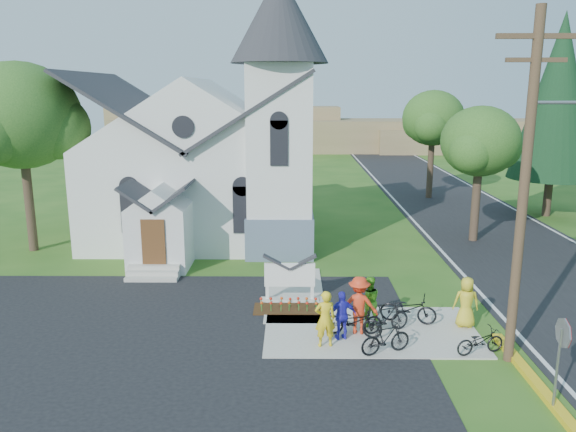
{
  "coord_description": "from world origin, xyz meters",
  "views": [
    {
      "loc": [
        -1.12,
        -16.83,
        7.85
      ],
      "look_at": [
        -1.28,
        5.0,
        2.9
      ],
      "focal_mm": 35.0,
      "sensor_mm": 36.0,
      "label": 1
    }
  ],
  "objects_px": {
    "cyclist_1": "(368,301)",
    "utility_pole": "(527,180)",
    "cyclist_0": "(325,319)",
    "stop_sign": "(561,345)",
    "church_sign": "(290,275)",
    "bike_1": "(386,318)",
    "cyclist_2": "(342,315)",
    "cyclist_4": "(466,302)",
    "cyclist_3": "(359,305)",
    "bike_0": "(353,321)",
    "bike_2": "(408,309)",
    "bike_3": "(386,338)",
    "bike_4": "(480,341)"
  },
  "relations": [
    {
      "from": "cyclist_4",
      "to": "bike_0",
      "type": "bearing_deg",
      "value": 17.74
    },
    {
      "from": "cyclist_1",
      "to": "cyclist_3",
      "type": "xyz_separation_m",
      "value": [
        -0.38,
        -0.57,
        0.09
      ]
    },
    {
      "from": "bike_0",
      "to": "utility_pole",
      "type": "bearing_deg",
      "value": -92.82
    },
    {
      "from": "bike_1",
      "to": "cyclist_1",
      "type": "bearing_deg",
      "value": 23.37
    },
    {
      "from": "cyclist_1",
      "to": "utility_pole",
      "type": "bearing_deg",
      "value": 141.31
    },
    {
      "from": "church_sign",
      "to": "cyclist_2",
      "type": "relative_size",
      "value": 1.38
    },
    {
      "from": "bike_1",
      "to": "bike_2",
      "type": "bearing_deg",
      "value": -69.55
    },
    {
      "from": "stop_sign",
      "to": "bike_1",
      "type": "relative_size",
      "value": 1.49
    },
    {
      "from": "cyclist_2",
      "to": "cyclist_4",
      "type": "xyz_separation_m",
      "value": [
        4.22,
        0.99,
        0.07
      ]
    },
    {
      "from": "stop_sign",
      "to": "cyclist_0",
      "type": "xyz_separation_m",
      "value": [
        -5.53,
        3.51,
        -0.83
      ]
    },
    {
      "from": "cyclist_3",
      "to": "cyclist_4",
      "type": "distance_m",
      "value": 3.67
    },
    {
      "from": "bike_1",
      "to": "cyclist_2",
      "type": "xyz_separation_m",
      "value": [
        -1.5,
        -0.53,
        0.3
      ]
    },
    {
      "from": "cyclist_1",
      "to": "cyclist_4",
      "type": "distance_m",
      "value": 3.25
    },
    {
      "from": "cyclist_3",
      "to": "bike_4",
      "type": "distance_m",
      "value": 3.83
    },
    {
      "from": "bike_0",
      "to": "bike_4",
      "type": "distance_m",
      "value": 3.9
    },
    {
      "from": "cyclist_2",
      "to": "cyclist_4",
      "type": "height_order",
      "value": "cyclist_4"
    },
    {
      "from": "bike_0",
      "to": "stop_sign",
      "type": "bearing_deg",
      "value": -116.75
    },
    {
      "from": "church_sign",
      "to": "cyclist_4",
      "type": "distance_m",
      "value": 6.37
    },
    {
      "from": "church_sign",
      "to": "bike_3",
      "type": "xyz_separation_m",
      "value": [
        2.9,
        -4.4,
        -0.48
      ]
    },
    {
      "from": "stop_sign",
      "to": "cyclist_1",
      "type": "relative_size",
      "value": 1.44
    },
    {
      "from": "cyclist_0",
      "to": "bike_4",
      "type": "relative_size",
      "value": 1.16
    },
    {
      "from": "bike_0",
      "to": "bike_2",
      "type": "relative_size",
      "value": 1.0
    },
    {
      "from": "stop_sign",
      "to": "bike_2",
      "type": "xyz_separation_m",
      "value": [
        -2.59,
        5.33,
        -1.23
      ]
    },
    {
      "from": "stop_sign",
      "to": "church_sign",
      "type": "bearing_deg",
      "value": 131.88
    },
    {
      "from": "cyclist_0",
      "to": "bike_1",
      "type": "relative_size",
      "value": 1.08
    },
    {
      "from": "utility_pole",
      "to": "cyclist_4",
      "type": "xyz_separation_m",
      "value": [
        -0.66,
        2.31,
        -4.49
      ]
    },
    {
      "from": "cyclist_3",
      "to": "utility_pole",
      "type": "bearing_deg",
      "value": 167.4
    },
    {
      "from": "cyclist_0",
      "to": "cyclist_2",
      "type": "relative_size",
      "value": 1.13
    },
    {
      "from": "bike_2",
      "to": "bike_3",
      "type": "relative_size",
      "value": 1.16
    },
    {
      "from": "cyclist_0",
      "to": "cyclist_1",
      "type": "height_order",
      "value": "cyclist_0"
    },
    {
      "from": "church_sign",
      "to": "bike_0",
      "type": "bearing_deg",
      "value": -57.03
    },
    {
      "from": "bike_2",
      "to": "bike_3",
      "type": "bearing_deg",
      "value": 169.74
    },
    {
      "from": "cyclist_0",
      "to": "bike_0",
      "type": "height_order",
      "value": "cyclist_0"
    },
    {
      "from": "utility_pole",
      "to": "bike_0",
      "type": "bearing_deg",
      "value": 161.17
    },
    {
      "from": "cyclist_0",
      "to": "cyclist_4",
      "type": "distance_m",
      "value": 5.02
    },
    {
      "from": "cyclist_0",
      "to": "cyclist_4",
      "type": "bearing_deg",
      "value": -171.79
    },
    {
      "from": "cyclist_2",
      "to": "stop_sign",
      "type": "bearing_deg",
      "value": 127.07
    },
    {
      "from": "cyclist_0",
      "to": "cyclist_1",
      "type": "xyz_separation_m",
      "value": [
        1.54,
        1.56,
        -0.04
      ]
    },
    {
      "from": "cyclist_0",
      "to": "bike_2",
      "type": "bearing_deg",
      "value": -157.4
    },
    {
      "from": "utility_pole",
      "to": "cyclist_3",
      "type": "relative_size",
      "value": 5.22
    },
    {
      "from": "bike_0",
      "to": "cyclist_2",
      "type": "distance_m",
      "value": 0.53
    },
    {
      "from": "bike_1",
      "to": "cyclist_3",
      "type": "distance_m",
      "value": 1.02
    },
    {
      "from": "church_sign",
      "to": "cyclist_2",
      "type": "bearing_deg",
      "value": -63.65
    },
    {
      "from": "bike_0",
      "to": "cyclist_0",
      "type": "bearing_deg",
      "value": 143.7
    },
    {
      "from": "cyclist_0",
      "to": "bike_3",
      "type": "bearing_deg",
      "value": 155.06
    },
    {
      "from": "utility_pole",
      "to": "cyclist_1",
      "type": "xyz_separation_m",
      "value": [
        -3.92,
        2.37,
        -4.49
      ]
    },
    {
      "from": "bike_3",
      "to": "bike_0",
      "type": "bearing_deg",
      "value": 13.99
    },
    {
      "from": "bike_0",
      "to": "bike_2",
      "type": "distance_m",
      "value": 2.27
    },
    {
      "from": "utility_pole",
      "to": "cyclist_2",
      "type": "height_order",
      "value": "utility_pole"
    },
    {
      "from": "cyclist_0",
      "to": "bike_4",
      "type": "distance_m",
      "value": 4.69
    }
  ]
}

